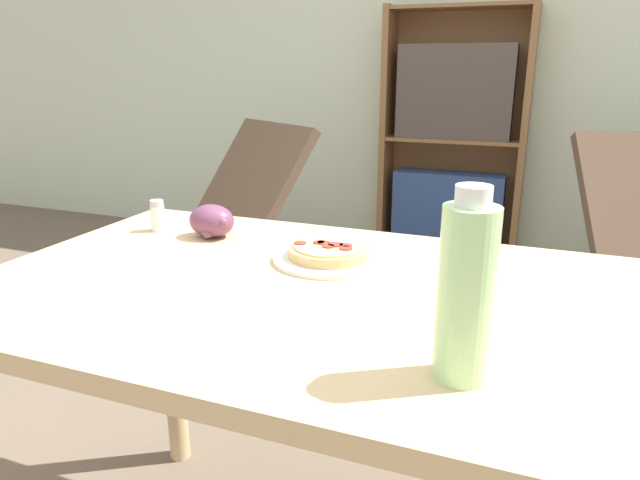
{
  "coord_description": "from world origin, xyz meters",
  "views": [
    {
      "loc": [
        0.49,
        -0.93,
        1.16
      ],
      "look_at": [
        0.11,
        0.06,
        0.83
      ],
      "focal_mm": 32.0,
      "sensor_mm": 36.0,
      "label": 1
    }
  ],
  "objects_px": {
    "pizza_on_plate": "(329,254)",
    "bookshelf": "(452,151)",
    "grape_bunch": "(212,221)",
    "drink_bottle": "(466,292)",
    "lounge_chair_near": "(225,245)",
    "salt_shaker": "(158,216)"
  },
  "relations": [
    {
      "from": "grape_bunch",
      "to": "drink_bottle",
      "type": "xyz_separation_m",
      "value": [
        0.63,
        -0.43,
        0.08
      ]
    },
    {
      "from": "pizza_on_plate",
      "to": "grape_bunch",
      "type": "bearing_deg",
      "value": 169.08
    },
    {
      "from": "grape_bunch",
      "to": "drink_bottle",
      "type": "distance_m",
      "value": 0.77
    },
    {
      "from": "lounge_chair_near",
      "to": "bookshelf",
      "type": "distance_m",
      "value": 1.44
    },
    {
      "from": "pizza_on_plate",
      "to": "drink_bottle",
      "type": "xyz_separation_m",
      "value": [
        0.32,
        -0.37,
        0.1
      ]
    },
    {
      "from": "grape_bunch",
      "to": "salt_shaker",
      "type": "xyz_separation_m",
      "value": [
        -0.15,
        -0.0,
        -0.0
      ]
    },
    {
      "from": "pizza_on_plate",
      "to": "grape_bunch",
      "type": "relative_size",
      "value": 2.11
    },
    {
      "from": "salt_shaker",
      "to": "drink_bottle",
      "type": "bearing_deg",
      "value": -28.76
    },
    {
      "from": "pizza_on_plate",
      "to": "drink_bottle",
      "type": "height_order",
      "value": "drink_bottle"
    },
    {
      "from": "drink_bottle",
      "to": "salt_shaker",
      "type": "bearing_deg",
      "value": 151.24
    },
    {
      "from": "grape_bunch",
      "to": "bookshelf",
      "type": "height_order",
      "value": "bookshelf"
    },
    {
      "from": "bookshelf",
      "to": "lounge_chair_near",
      "type": "bearing_deg",
      "value": -133.45
    },
    {
      "from": "grape_bunch",
      "to": "drink_bottle",
      "type": "height_order",
      "value": "drink_bottle"
    },
    {
      "from": "drink_bottle",
      "to": "grape_bunch",
      "type": "bearing_deg",
      "value": 145.74
    },
    {
      "from": "bookshelf",
      "to": "drink_bottle",
      "type": "bearing_deg",
      "value": -81.29
    },
    {
      "from": "drink_bottle",
      "to": "salt_shaker",
      "type": "xyz_separation_m",
      "value": [
        -0.78,
        0.43,
        -0.08
      ]
    },
    {
      "from": "pizza_on_plate",
      "to": "grape_bunch",
      "type": "xyz_separation_m",
      "value": [
        -0.32,
        0.06,
        0.02
      ]
    },
    {
      "from": "drink_bottle",
      "to": "lounge_chair_near",
      "type": "bearing_deg",
      "value": 128.64
    },
    {
      "from": "salt_shaker",
      "to": "lounge_chair_near",
      "type": "xyz_separation_m",
      "value": [
        -0.59,
        1.29,
        -0.52
      ]
    },
    {
      "from": "pizza_on_plate",
      "to": "bookshelf",
      "type": "relative_size",
      "value": 0.16
    },
    {
      "from": "pizza_on_plate",
      "to": "salt_shaker",
      "type": "bearing_deg",
      "value": 172.73
    },
    {
      "from": "salt_shaker",
      "to": "bookshelf",
      "type": "relative_size",
      "value": 0.05
    }
  ]
}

